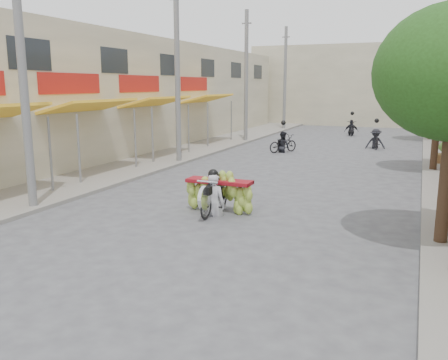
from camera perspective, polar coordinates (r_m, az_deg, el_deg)
ground at (r=9.33m, az=-10.66°, el=-11.16°), size 120.00×120.00×0.00m
sidewalk_left at (r=25.36m, az=-5.46°, el=3.42°), size 4.00×60.00×0.12m
shophouse_row_left at (r=27.01m, az=-16.15°, el=9.77°), size 9.77×40.00×6.00m
far_building at (r=45.42m, az=16.77°, el=10.84°), size 20.00×6.00×7.00m
utility_pole_near at (r=14.42m, az=-23.13°, el=12.40°), size 0.60×0.24×8.00m
utility_pole_mid at (r=21.72m, az=-5.63°, el=12.59°), size 0.60×0.24×8.00m
utility_pole_far at (r=29.96m, az=2.68°, el=12.28°), size 0.60×0.24×8.00m
utility_pole_back at (r=38.55m, az=7.34°, el=11.99°), size 0.60×0.24×8.00m
street_tree_mid at (r=21.18m, az=24.62°, el=11.01°), size 3.40×3.40×5.25m
street_tree_far at (r=33.17m, az=24.02°, el=10.82°), size 3.40×3.40×5.25m
banana_motorbike at (r=13.14m, az=-0.98°, el=-1.02°), size 2.20×1.92×2.20m
bg_motorbike_a at (r=25.53m, az=7.11°, el=4.96°), size 1.46×1.76×1.95m
bg_motorbike_b at (r=28.11m, az=17.81°, el=5.28°), size 1.14×1.95×1.95m
bg_motorbike_c at (r=35.01m, az=15.11°, el=6.45°), size 1.04×1.81×1.95m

